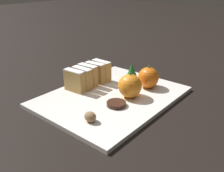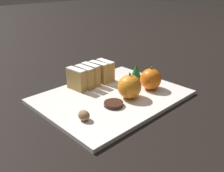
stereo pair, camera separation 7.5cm
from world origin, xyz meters
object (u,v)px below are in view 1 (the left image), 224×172
walnut (90,117)px  chocolate_cookie (116,104)px  orange_near (148,77)px  orange_far (130,86)px

walnut → chocolate_cookie: bearing=91.6°
orange_near → orange_far: bearing=-92.1°
orange_near → walnut: orange_near is taller
orange_far → chocolate_cookie: size_ratio=1.45×
orange_near → walnut: (0.00, -0.27, -0.02)m
orange_far → chocolate_cookie: bearing=-86.1°
walnut → orange_near: bearing=90.9°
walnut → chocolate_cookie: size_ratio=0.60×
orange_far → chocolate_cookie: orange_far is taller
orange_far → orange_near: bearing=87.9°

